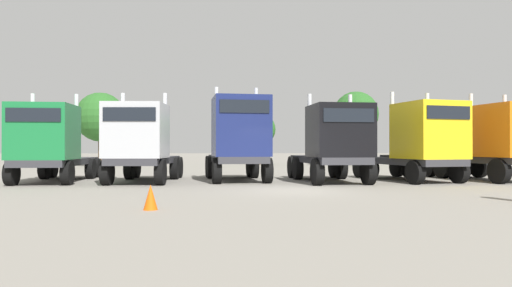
{
  "coord_description": "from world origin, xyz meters",
  "views": [
    {
      "loc": [
        -2.77,
        -16.63,
        1.58
      ],
      "look_at": [
        -0.98,
        4.84,
        1.74
      ],
      "focal_mm": 32.36,
      "sensor_mm": 36.0,
      "label": 1
    }
  ],
  "objects_px": {
    "semi_truck_yellow": "(421,141)",
    "semi_truck_orange": "(499,141)",
    "semi_truck_silver": "(140,142)",
    "semi_truck_navy": "(239,137)",
    "semi_truck_black": "(334,142)",
    "traffic_cone_far": "(151,197)",
    "semi_truck_green": "(49,143)"
  },
  "relations": [
    {
      "from": "semi_truck_yellow",
      "to": "semi_truck_orange",
      "type": "height_order",
      "value": "semi_truck_yellow"
    },
    {
      "from": "semi_truck_silver",
      "to": "semi_truck_navy",
      "type": "bearing_deg",
      "value": 101.08
    },
    {
      "from": "semi_truck_black",
      "to": "semi_truck_yellow",
      "type": "bearing_deg",
      "value": 89.94
    },
    {
      "from": "traffic_cone_far",
      "to": "semi_truck_navy",
      "type": "bearing_deg",
      "value": 74.02
    },
    {
      "from": "semi_truck_green",
      "to": "semi_truck_silver",
      "type": "relative_size",
      "value": 1.03
    },
    {
      "from": "semi_truck_black",
      "to": "traffic_cone_far",
      "type": "xyz_separation_m",
      "value": [
        -6.79,
        -8.1,
        -1.46
      ]
    },
    {
      "from": "semi_truck_navy",
      "to": "semi_truck_black",
      "type": "distance_m",
      "value": 4.31
    },
    {
      "from": "semi_truck_green",
      "to": "traffic_cone_far",
      "type": "distance_m",
      "value": 10.74
    },
    {
      "from": "semi_truck_silver",
      "to": "semi_truck_orange",
      "type": "bearing_deg",
      "value": 93.06
    },
    {
      "from": "semi_truck_green",
      "to": "semi_truck_black",
      "type": "relative_size",
      "value": 1.03
    },
    {
      "from": "semi_truck_green",
      "to": "semi_truck_orange",
      "type": "distance_m",
      "value": 20.23
    },
    {
      "from": "semi_truck_silver",
      "to": "semi_truck_yellow",
      "type": "bearing_deg",
      "value": 92.48
    },
    {
      "from": "semi_truck_green",
      "to": "semi_truck_navy",
      "type": "xyz_separation_m",
      "value": [
        8.28,
        0.21,
        0.25
      ]
    },
    {
      "from": "semi_truck_navy",
      "to": "traffic_cone_far",
      "type": "distance_m",
      "value": 9.75
    },
    {
      "from": "semi_truck_silver",
      "to": "semi_truck_orange",
      "type": "distance_m",
      "value": 16.27
    },
    {
      "from": "semi_truck_yellow",
      "to": "semi_truck_green",
      "type": "bearing_deg",
      "value": -103.77
    },
    {
      "from": "semi_truck_black",
      "to": "semi_truck_orange",
      "type": "relative_size",
      "value": 0.94
    },
    {
      "from": "semi_truck_navy",
      "to": "semi_truck_orange",
      "type": "xyz_separation_m",
      "value": [
        11.94,
        -0.85,
        -0.18
      ]
    },
    {
      "from": "semi_truck_yellow",
      "to": "semi_truck_orange",
      "type": "distance_m",
      "value": 3.75
    },
    {
      "from": "semi_truck_navy",
      "to": "traffic_cone_far",
      "type": "relative_size",
      "value": 9.36
    },
    {
      "from": "semi_truck_black",
      "to": "traffic_cone_far",
      "type": "height_order",
      "value": "semi_truck_black"
    },
    {
      "from": "semi_truck_silver",
      "to": "semi_truck_navy",
      "type": "distance_m",
      "value": 4.36
    },
    {
      "from": "traffic_cone_far",
      "to": "semi_truck_yellow",
      "type": "bearing_deg",
      "value": 37.55
    },
    {
      "from": "semi_truck_green",
      "to": "semi_truck_navy",
      "type": "bearing_deg",
      "value": 90.19
    },
    {
      "from": "semi_truck_silver",
      "to": "semi_truck_navy",
      "type": "relative_size",
      "value": 1.01
    },
    {
      "from": "semi_truck_navy",
      "to": "semi_truck_silver",
      "type": "bearing_deg",
      "value": -88.31
    },
    {
      "from": "semi_truck_silver",
      "to": "semi_truck_navy",
      "type": "height_order",
      "value": "semi_truck_navy"
    },
    {
      "from": "semi_truck_black",
      "to": "traffic_cone_far",
      "type": "distance_m",
      "value": 10.67
    },
    {
      "from": "semi_truck_green",
      "to": "semi_truck_yellow",
      "type": "xyz_separation_m",
      "value": [
        16.48,
        -0.69,
        0.1
      ]
    },
    {
      "from": "semi_truck_yellow",
      "to": "semi_truck_orange",
      "type": "bearing_deg",
      "value": 79.43
    },
    {
      "from": "semi_truck_green",
      "to": "semi_truck_black",
      "type": "xyz_separation_m",
      "value": [
        12.43,
        -0.92,
        0.02
      ]
    },
    {
      "from": "semi_truck_navy",
      "to": "semi_truck_green",
      "type": "bearing_deg",
      "value": -93.74
    }
  ]
}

